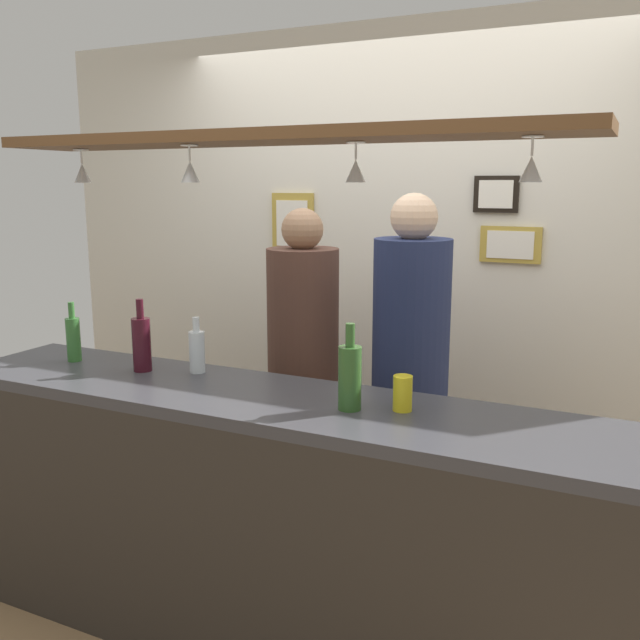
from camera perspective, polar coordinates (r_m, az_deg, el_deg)
The scene contains 18 objects.
ground_plane at distance 3.24m, azimuth -0.82°, elevation -21.88°, with size 8.00×8.00×0.00m, color olive.
back_wall at distance 3.76m, azimuth 6.61°, elevation 4.01°, with size 4.40×0.06×2.60m, color silver.
bar_counter at distance 2.52m, azimuth -6.13°, elevation -14.38°, with size 2.70×0.55×1.01m.
overhead_glass_rack at distance 2.45m, azimuth -4.18°, elevation 14.95°, with size 2.20×0.36×0.04m, color brown.
hanging_wineglass_far_left at distance 3.00m, azimuth -19.17°, elevation 11.56°, with size 0.07×0.07×0.13m.
hanging_wineglass_left at distance 2.56m, azimuth -10.76°, elevation 12.12°, with size 0.07×0.07×0.13m.
hanging_wineglass_center_left at distance 2.34m, azimuth 2.99°, elevation 12.39°, with size 0.07×0.07×0.13m.
hanging_wineglass_center at distance 2.14m, azimuth 17.17°, elevation 12.03°, with size 0.07×0.07×0.13m.
person_middle_brown_shirt at distance 3.27m, azimuth -1.42°, elevation -2.34°, with size 0.34×0.34×1.66m.
person_right_navy_shirt at distance 3.06m, azimuth 7.54°, elevation -2.49°, with size 0.34×0.34×1.73m.
bottle_soda_clear at distance 2.83m, azimuth -10.20°, elevation -2.50°, with size 0.06×0.06×0.23m.
bottle_wine_dark_red at distance 2.90m, azimuth -14.63°, elevation -1.85°, with size 0.08×0.08×0.30m.
bottle_beer_green_import at distance 3.15m, azimuth -19.84°, elevation -1.40°, with size 0.06×0.06×0.26m.
bottle_champagne_green at distance 2.33m, azimuth 2.50°, elevation -4.67°, with size 0.08×0.08×0.30m.
drink_can at distance 2.35m, azimuth 6.89°, elevation -6.07°, with size 0.07×0.07×0.12m, color yellow.
picture_frame_lower_pair at distance 3.55m, azimuth 15.57°, elevation 6.06°, with size 0.30×0.02×0.18m.
picture_frame_caricature at distance 3.94m, azimuth -2.28°, elevation 8.05°, with size 0.26×0.02×0.34m.
picture_frame_upper_small at distance 3.55m, azimuth 14.45°, elevation 10.10°, with size 0.22×0.02×0.18m.
Camera 1 is at (1.21, -2.43, 1.77)m, focal length 38.45 mm.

